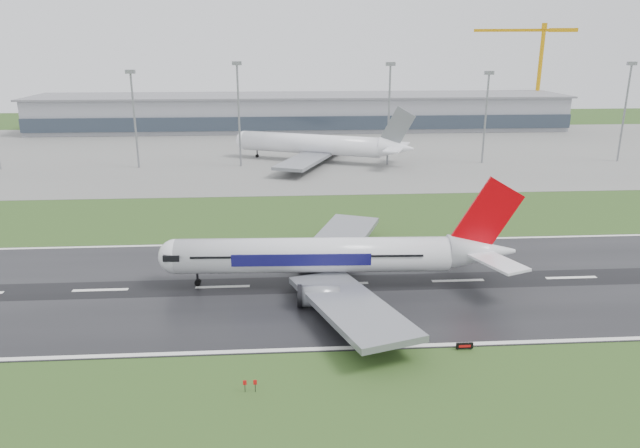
{
  "coord_description": "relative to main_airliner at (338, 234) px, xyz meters",
  "views": [
    {
      "loc": [
        -9.81,
        -91.6,
        39.28
      ],
      "look_at": [
        -2.89,
        12.0,
        7.0
      ],
      "focal_mm": 33.08,
      "sensor_mm": 36.0,
      "label": 1
    }
  ],
  "objects": [
    {
      "name": "floodmast_3",
      "position": [
        26.12,
        99.97,
        7.03
      ],
      "size": [
        0.64,
        0.64,
        31.78
      ],
      "primitive_type": "cylinder",
      "color": "gray",
      "rests_on": "ground"
    },
    {
      "name": "runway",
      "position": [
        0.65,
        -0.03,
        -8.81
      ],
      "size": [
        400.0,
        45.0,
        0.1
      ],
      "primitive_type": "cube",
      "color": "black",
      "rests_on": "ground"
    },
    {
      "name": "ground",
      "position": [
        0.65,
        -0.03,
        -8.86
      ],
      "size": [
        520.0,
        520.0,
        0.0
      ],
      "primitive_type": "plane",
      "color": "#264318",
      "rests_on": "ground"
    },
    {
      "name": "main_airliner",
      "position": [
        0.0,
        0.0,
        0.0
      ],
      "size": [
        61.51,
        58.8,
        17.52
      ],
      "primitive_type": null,
      "rotation": [
        0.0,
        0.0,
        -0.04
      ],
      "color": "silver",
      "rests_on": "runway"
    },
    {
      "name": "runway_sign",
      "position": [
        14.68,
        -23.19,
        -8.34
      ],
      "size": [
        2.31,
        0.35,
        1.04
      ],
      "primitive_type": null,
      "rotation": [
        0.0,
        0.0,
        -0.04
      ],
      "color": "black",
      "rests_on": "ground"
    },
    {
      "name": "parked_airliner",
      "position": [
        3.31,
        106.09,
        0.6
      ],
      "size": [
        81.98,
        79.6,
        18.76
      ],
      "primitive_type": null,
      "rotation": [
        0.0,
        0.0,
        -0.39
      ],
      "color": "white",
      "rests_on": "apron"
    },
    {
      "name": "floodmast_5",
      "position": [
        105.7,
        99.97,
        7.01
      ],
      "size": [
        0.64,
        0.64,
        31.75
      ],
      "primitive_type": "cylinder",
      "color": "gray",
      "rests_on": "ground"
    },
    {
      "name": "floodmast_4",
      "position": [
        58.37,
        99.97,
        5.61
      ],
      "size": [
        0.64,
        0.64,
        28.95
      ],
      "primitive_type": "cylinder",
      "color": "gray",
      "rests_on": "ground"
    },
    {
      "name": "apron",
      "position": [
        0.65,
        124.97,
        -8.82
      ],
      "size": [
        400.0,
        130.0,
        0.08
      ],
      "primitive_type": "cube",
      "color": "slate",
      "rests_on": "ground"
    },
    {
      "name": "floodmast_2",
      "position": [
        -22.4,
        99.97,
        7.19
      ],
      "size": [
        0.64,
        0.64,
        32.11
      ],
      "primitive_type": "cylinder",
      "color": "gray",
      "rests_on": "ground"
    },
    {
      "name": "floodmast_1",
      "position": [
        -55.33,
        99.97,
        5.97
      ],
      "size": [
        0.64,
        0.64,
        29.67
      ],
      "primitive_type": "cylinder",
      "color": "gray",
      "rests_on": "ground"
    },
    {
      "name": "tower_crane",
      "position": [
        118.93,
        199.97,
        14.81
      ],
      "size": [
        46.34,
        18.6,
        47.35
      ],
      "primitive_type": null,
      "rotation": [
        0.0,
        0.0,
        -0.34
      ],
      "color": "orange",
      "rests_on": "ground"
    },
    {
      "name": "terminal",
      "position": [
        0.65,
        184.97,
        -1.36
      ],
      "size": [
        240.0,
        36.0,
        15.0
      ],
      "primitive_type": "cube",
      "color": "gray",
      "rests_on": "ground"
    }
  ]
}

